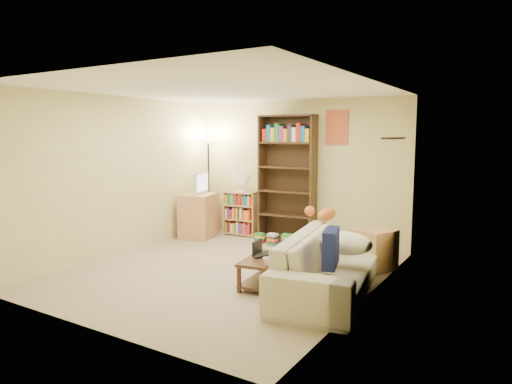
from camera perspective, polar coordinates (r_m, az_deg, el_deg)
room at (r=6.21m, az=-3.87°, el=4.63°), size 4.50×4.54×2.52m
sofa at (r=5.68m, az=9.29°, el=-8.74°), size 2.69×1.72×0.70m
navy_pillow at (r=5.08m, az=9.34°, el=-6.91°), size 0.25×0.48×0.41m
cream_blanket at (r=5.64m, az=11.18°, el=-6.28°), size 0.64×0.46×0.28m
tabby_cat at (r=6.52m, az=8.49°, el=-2.67°), size 0.55×0.26×0.19m
coffee_table at (r=5.81m, az=1.16°, el=-9.58°), size 0.55×0.86×0.36m
laptop at (r=5.84m, az=1.21°, el=-7.93°), size 0.43×0.36×0.03m
laptop_screen at (r=5.86m, az=0.15°, el=-6.92°), size 0.05×0.27×0.18m
mug at (r=5.46m, az=1.38°, el=-8.65°), size 0.15×0.15×0.09m
tv_remote at (r=5.98m, az=2.98°, el=-7.63°), size 0.10×0.15×0.02m
tv_stand at (r=8.58m, az=-7.17°, el=-2.91°), size 0.73×0.88×0.81m
television at (r=8.50m, az=-7.23°, el=1.07°), size 0.73×0.46×0.39m
tall_bookshelf at (r=8.04m, az=3.93°, el=2.06°), size 1.03×0.42×2.24m
short_bookshelf at (r=8.64m, az=-1.89°, el=-2.71°), size 0.67×0.31×0.83m
desk_fan at (r=8.49m, az=-1.81°, el=1.55°), size 0.30×0.17×0.43m
floor_lamp at (r=8.72m, az=-5.97°, el=4.46°), size 0.32×0.32×1.87m
side_table at (r=6.71m, az=14.47°, el=-6.94°), size 0.66×0.66×0.57m
end_cabinet at (r=4.87m, az=6.12°, el=-13.09°), size 0.62×0.56×0.43m
book_stacks at (r=7.90m, az=2.38°, el=-5.97°), size 0.79×0.25×0.24m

